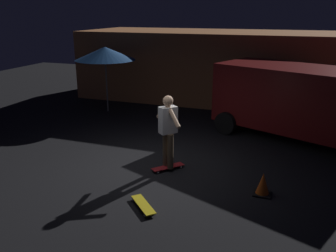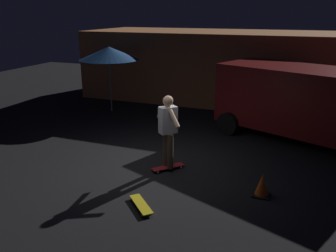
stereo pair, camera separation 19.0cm
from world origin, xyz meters
TOP-DOWN VIEW (x-y plane):
  - ground_plane at (0.00, 0.00)m, footprint 28.00×28.00m
  - low_building at (0.46, 7.58)m, footprint 12.12×4.05m
  - parked_van at (3.14, 3.32)m, footprint 4.98×3.60m
  - patio_umbrella at (-3.38, 4.11)m, footprint 2.10×2.10m
  - skateboard_ridden at (0.38, 0.12)m, footprint 0.66×0.72m
  - skateboard_spare at (0.52, -1.61)m, footprint 0.69×0.69m
  - skater at (0.38, 0.12)m, footprint 0.80×0.71m
  - traffic_cone at (2.55, -0.35)m, footprint 0.34×0.34m

SIDE VIEW (x-z plane):
  - ground_plane at x=0.00m, z-range 0.00..0.00m
  - skateboard_ridden at x=0.38m, z-range 0.02..0.09m
  - skateboard_spare at x=0.52m, z-range 0.02..0.09m
  - traffic_cone at x=2.55m, z-range -0.02..0.44m
  - skater at x=0.38m, z-range 0.20..1.87m
  - parked_van at x=3.14m, z-range 0.15..2.18m
  - low_building at x=0.46m, z-range 0.00..2.71m
  - patio_umbrella at x=-3.38m, z-range 0.92..3.22m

